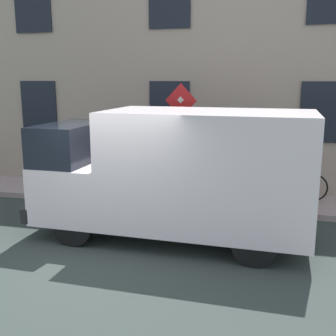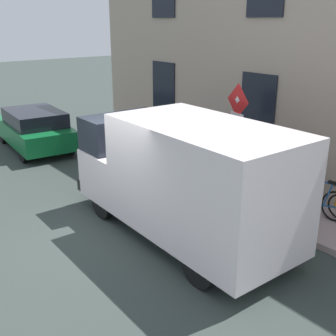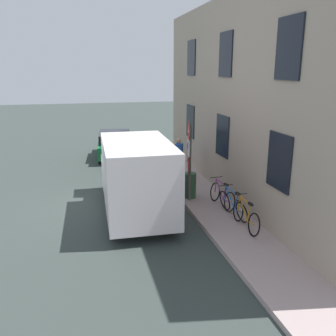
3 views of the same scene
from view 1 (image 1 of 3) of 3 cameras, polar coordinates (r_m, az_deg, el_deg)
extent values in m
plane|color=#333D39|center=(7.87, -7.21, -10.96)|extent=(80.00, 80.00, 0.00)
cube|color=#AB9593|center=(10.90, -0.83, -3.88)|extent=(1.69, 16.20, 0.14)
cube|color=tan|center=(11.65, 0.65, 14.37)|extent=(0.70, 14.20, 7.06)
cube|color=black|center=(11.06, 20.43, 7.14)|extent=(0.06, 1.10, 1.50)
cube|color=black|center=(11.31, 0.20, 7.99)|extent=(0.06, 1.10, 1.50)
cube|color=black|center=(12.80, -17.21, 7.94)|extent=(0.06, 1.10, 1.50)
cube|color=black|center=(12.94, -18.03, 20.50)|extent=(0.06, 1.10, 1.50)
cylinder|color=#474C47|center=(9.88, 1.84, 2.83)|extent=(0.09, 0.09, 2.68)
pyramid|color=silver|center=(9.69, 1.69, 9.14)|extent=(0.14, 0.50, 0.50)
pyramid|color=red|center=(9.69, 1.71, 9.14)|extent=(0.13, 0.55, 0.56)
cube|color=white|center=(9.75, 1.72, 5.91)|extent=(0.13, 0.44, 0.56)
cylinder|color=#1933B2|center=(9.72, 1.69, 6.25)|extent=(0.06, 0.24, 0.24)
pyramid|color=silver|center=(9.81, 1.65, 2.71)|extent=(0.14, 0.50, 0.50)
pyramid|color=red|center=(9.81, 1.67, 2.71)|extent=(0.13, 0.55, 0.56)
cube|color=white|center=(7.82, 5.49, -0.20)|extent=(2.11, 3.86, 2.18)
cube|color=white|center=(8.77, -11.56, -2.67)|extent=(2.04, 1.46, 1.10)
cube|color=black|center=(8.69, -13.05, 3.19)|extent=(1.95, 1.04, 0.84)
cube|color=black|center=(9.23, -15.63, -4.52)|extent=(2.00, 0.22, 0.28)
cylinder|color=black|center=(8.07, -12.76, -7.70)|extent=(0.24, 0.77, 0.76)
cylinder|color=black|center=(9.57, -7.78, -4.35)|extent=(0.24, 0.77, 0.76)
cylinder|color=black|center=(7.18, 11.76, -10.17)|extent=(0.24, 0.77, 0.76)
cylinder|color=black|center=(8.84, 12.57, -5.93)|extent=(0.24, 0.77, 0.76)
torus|color=black|center=(10.76, 13.76, -2.25)|extent=(0.14, 0.66, 0.66)
torus|color=black|center=(10.80, 19.34, -2.53)|extent=(0.14, 0.66, 0.66)
cylinder|color=orange|center=(10.71, 15.62, -1.27)|extent=(0.04, 0.60, 0.60)
cylinder|color=orange|center=(10.66, 16.10, 0.13)|extent=(0.04, 0.73, 0.07)
cylinder|color=orange|center=(10.73, 17.55, -1.46)|extent=(0.04, 0.19, 0.55)
cylinder|color=orange|center=(10.79, 18.20, -2.69)|extent=(0.04, 0.43, 0.12)
cylinder|color=orange|center=(10.70, 13.96, -0.97)|extent=(0.04, 0.09, 0.50)
cube|color=black|center=(10.67, 18.05, 0.15)|extent=(0.08, 0.20, 0.06)
cylinder|color=#262626|center=(10.64, 14.18, 0.58)|extent=(0.46, 0.04, 0.03)
torus|color=black|center=(10.73, 8.96, -2.08)|extent=(0.22, 0.67, 0.66)
torus|color=black|center=(10.81, 14.53, -2.22)|extent=(0.22, 0.67, 0.66)
cylinder|color=#1E61B4|center=(10.70, 10.80, -1.06)|extent=(0.10, 0.60, 0.60)
cylinder|color=#1E61B4|center=(10.64, 11.26, 0.36)|extent=(0.11, 0.73, 0.07)
cylinder|color=#1E61B4|center=(10.73, 12.73, -1.20)|extent=(0.06, 0.19, 0.55)
cylinder|color=#1E61B4|center=(10.79, 13.40, -2.41)|extent=(0.08, 0.43, 0.12)
cylinder|color=#1E61B4|center=(10.67, 9.13, -0.80)|extent=(0.04, 0.09, 0.50)
cube|color=black|center=(10.67, 13.21, 0.43)|extent=(0.10, 0.21, 0.06)
cylinder|color=#262626|center=(10.61, 9.32, 0.77)|extent=(0.46, 0.08, 0.03)
torus|color=black|center=(10.85, 4.21, -1.81)|extent=(0.24, 0.67, 0.65)
torus|color=black|center=(10.82, 9.76, -1.99)|extent=(0.24, 0.67, 0.65)
cylinder|color=purple|center=(10.78, 6.01, -0.81)|extent=(0.09, 0.60, 0.60)
cylinder|color=purple|center=(10.72, 6.44, 0.60)|extent=(0.10, 0.73, 0.07)
cylinder|color=purple|center=(10.77, 7.94, -0.95)|extent=(0.05, 0.19, 0.55)
cylinder|color=purple|center=(10.83, 8.63, -2.17)|extent=(0.07, 0.43, 0.12)
cylinder|color=purple|center=(10.79, 4.36, -0.54)|extent=(0.04, 0.09, 0.50)
cube|color=black|center=(10.71, 8.38, 0.66)|extent=(0.10, 0.21, 0.06)
cylinder|color=#262626|center=(10.72, 4.52, 1.01)|extent=(0.46, 0.07, 0.03)
cylinder|color=#262B47|center=(11.32, -11.56, -0.94)|extent=(0.16, 0.16, 0.85)
cylinder|color=#262B47|center=(11.17, -11.04, -1.09)|extent=(0.16, 0.16, 0.85)
cube|color=#2452AC|center=(11.10, -11.45, 2.68)|extent=(0.43, 0.48, 0.62)
sphere|color=tan|center=(11.04, -11.55, 4.98)|extent=(0.22, 0.22, 0.22)
cylinder|color=#2D5133|center=(10.21, 0.41, -1.96)|extent=(0.44, 0.44, 0.90)
camera|label=2|loc=(5.05, 78.30, 16.84)|focal=45.30mm
camera|label=3|loc=(11.24, 73.63, 11.46)|focal=38.57mm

